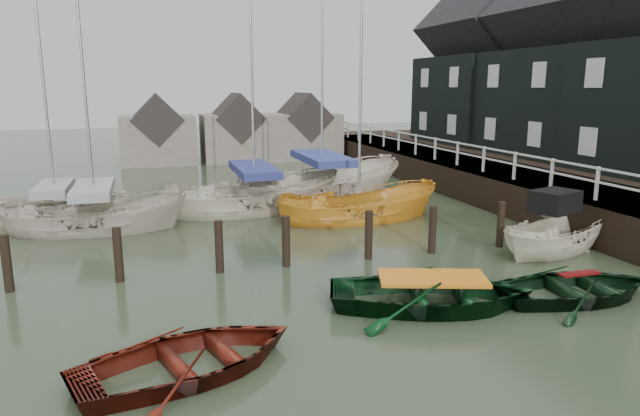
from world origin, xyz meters
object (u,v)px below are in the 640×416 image
object	(u,v)px
rowboat_red	(192,373)
sailboat_e	(57,221)
sailboat_c	(359,219)
sailboat_a	(96,229)
rowboat_dkgreen	(577,298)
rowboat_green	(431,307)
sailboat_b	(255,209)
motorboat	(555,248)
sailboat_d	(322,200)

from	to	relation	value
rowboat_red	sailboat_e	world-z (taller)	sailboat_e
sailboat_c	sailboat_e	distance (m)	10.88
sailboat_a	rowboat_dkgreen	bearing A→B (deg)	-125.69
rowboat_green	sailboat_c	distance (m)	8.62
sailboat_a	sailboat_b	world-z (taller)	sailboat_b
rowboat_dkgreen	motorboat	xyz separation A→B (m)	(2.11, 3.39, 0.09)
rowboat_red	sailboat_a	distance (m)	11.25
sailboat_a	sailboat_b	distance (m)	5.95
rowboat_red	sailboat_c	size ratio (longest dim) A/B	0.39
rowboat_dkgreen	sailboat_a	size ratio (longest dim) A/B	0.35
rowboat_dkgreen	sailboat_e	size ratio (longest dim) A/B	0.41
sailboat_b	rowboat_red	bearing A→B (deg)	156.51
rowboat_dkgreen	motorboat	size ratio (longest dim) A/B	0.81
sailboat_b	sailboat_d	bearing A→B (deg)	-80.06
rowboat_red	rowboat_dkgreen	distance (m)	8.88
rowboat_red	rowboat_dkgreen	size ratio (longest dim) A/B	1.01
rowboat_red	sailboat_a	xyz separation A→B (m)	(-2.35, 11.00, 0.06)
rowboat_green	sailboat_c	world-z (taller)	sailboat_c
rowboat_red	rowboat_dkgreen	bearing A→B (deg)	-101.82
sailboat_c	sailboat_e	bearing A→B (deg)	74.98
sailboat_d	sailboat_e	xyz separation A→B (m)	(-10.25, -1.01, 0.01)
motorboat	sailboat_a	distance (m)	14.84
rowboat_dkgreen	sailboat_c	xyz separation A→B (m)	(-2.02, 8.98, 0.01)
rowboat_dkgreen	sailboat_a	xyz separation A→B (m)	(-11.17, 10.01, 0.06)
rowboat_green	sailboat_b	xyz separation A→B (m)	(-1.94, 11.05, 0.06)
motorboat	sailboat_d	xyz separation A→B (m)	(-4.47, 9.16, -0.03)
motorboat	sailboat_b	bearing A→B (deg)	23.53
rowboat_red	sailboat_b	bearing A→B (deg)	-33.42
sailboat_a	sailboat_b	xyz separation A→B (m)	(5.75, 1.53, -0.00)
rowboat_green	sailboat_a	distance (m)	12.23
motorboat	sailboat_b	size ratio (longest dim) A/B	0.37
sailboat_d	motorboat	bearing A→B (deg)	-172.85
sailboat_c	sailboat_e	xyz separation A→B (m)	(-10.57, 2.55, 0.05)
rowboat_red	sailboat_c	xyz separation A→B (m)	(6.80, 9.97, 0.01)
rowboat_red	sailboat_e	size ratio (longest dim) A/B	0.42
motorboat	sailboat_c	xyz separation A→B (m)	(-4.14, 5.59, -0.08)
rowboat_red	sailboat_a	size ratio (longest dim) A/B	0.35
sailboat_d	sailboat_e	world-z (taller)	sailboat_d
sailboat_b	rowboat_green	bearing A→B (deg)	-178.36
rowboat_red	rowboat_dkgreen	xyz separation A→B (m)	(8.82, 0.99, 0.00)
rowboat_green	rowboat_dkgreen	world-z (taller)	rowboat_green
sailboat_c	sailboat_d	xyz separation A→B (m)	(-0.33, 3.56, 0.05)
sailboat_e	rowboat_dkgreen	bearing A→B (deg)	-113.58
rowboat_red	sailboat_a	world-z (taller)	sailboat_a
sailboat_b	sailboat_c	size ratio (longest dim) A/B	1.28
rowboat_dkgreen	sailboat_c	size ratio (longest dim) A/B	0.39
rowboat_red	sailboat_c	distance (m)	12.07
motorboat	sailboat_d	distance (m)	10.19
motorboat	sailboat_a	size ratio (longest dim) A/B	0.43
sailboat_d	rowboat_green	bearing A→B (deg)	155.78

